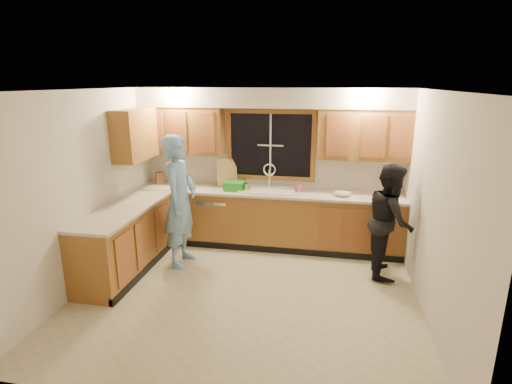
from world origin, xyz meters
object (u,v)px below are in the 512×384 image
(man, at_px, (180,201))
(soap_bottle, at_px, (299,186))
(sink, at_px, (267,194))
(dish_crate, at_px, (235,186))
(woman, at_px, (390,220))
(knife_block, at_px, (160,178))
(bowl, at_px, (343,194))
(stove, at_px, (103,257))
(dishwasher, at_px, (216,218))

(man, bearing_deg, soap_bottle, -59.47)
(sink, distance_m, dish_crate, 0.53)
(woman, distance_m, knife_block, 3.73)
(woman, height_order, knife_block, woman)
(man, relative_size, bowl, 8.04)
(stove, xyz_separation_m, woman, (3.59, 1.15, 0.33))
(stove, distance_m, bowl, 3.47)
(sink, bearing_deg, man, -141.27)
(sink, bearing_deg, bowl, -4.09)
(man, xyz_separation_m, knife_block, (-0.74, 0.99, 0.07))
(knife_block, bearing_deg, soap_bottle, -35.29)
(sink, relative_size, woman, 0.55)
(woman, xyz_separation_m, soap_bottle, (-1.29, 0.74, 0.23))
(sink, bearing_deg, woman, -20.74)
(bowl, bearing_deg, knife_block, 176.50)
(sink, height_order, dish_crate, sink)
(sink, bearing_deg, soap_bottle, 7.30)
(sink, relative_size, bowl, 3.65)
(woman, height_order, soap_bottle, woman)
(man, bearing_deg, sink, -51.44)
(dishwasher, bearing_deg, soap_bottle, 3.33)
(stove, height_order, dish_crate, dish_crate)
(bowl, bearing_deg, woman, -43.55)
(woman, bearing_deg, soap_bottle, 61.43)
(dish_crate, bearing_deg, dishwasher, 173.70)
(sink, relative_size, knife_block, 4.32)
(knife_block, relative_size, bowl, 0.84)
(woman, bearing_deg, knife_block, 79.20)
(sink, relative_size, man, 0.45)
(sink, relative_size, soap_bottle, 4.65)
(dish_crate, bearing_deg, man, -125.49)
(soap_bottle, relative_size, bowl, 0.78)
(woman, bearing_deg, bowl, 47.73)
(dishwasher, bearing_deg, knife_block, 173.39)
(dishwasher, bearing_deg, dish_crate, -6.30)
(man, height_order, soap_bottle, man)
(man, bearing_deg, dish_crate, -35.66)
(dish_crate, bearing_deg, woman, -15.20)
(dishwasher, distance_m, bowl, 2.09)
(woman, relative_size, dish_crate, 5.11)
(dish_crate, bearing_deg, knife_block, 173.47)
(man, bearing_deg, stove, 143.42)
(man, height_order, knife_block, man)
(dish_crate, bearing_deg, bowl, -1.07)
(sink, bearing_deg, dish_crate, -174.23)
(sink, distance_m, soap_bottle, 0.52)
(soap_bottle, bearing_deg, dish_crate, -173.47)
(soap_bottle, xyz_separation_m, bowl, (0.67, -0.15, -0.06))
(man, distance_m, woman, 2.91)
(dishwasher, relative_size, man, 0.43)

